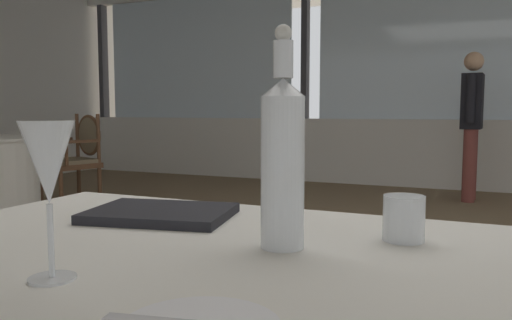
# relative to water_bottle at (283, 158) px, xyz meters

# --- Properties ---
(ground_plane) EXTENTS (15.31, 15.31, 0.00)m
(ground_plane) POSITION_rel_water_bottle_xyz_m (-0.21, 1.50, -0.89)
(ground_plane) COLOR #756047
(window_wall_far) EXTENTS (10.77, 0.14, 2.86)m
(window_wall_far) POSITION_rel_water_bottle_xyz_m (-0.21, 5.92, 0.25)
(window_wall_far) COLOR silver
(window_wall_far) RESTS_ON ground_plane
(water_bottle) EXTENTS (0.07, 0.07, 0.37)m
(water_bottle) POSITION_rel_water_bottle_xyz_m (0.00, 0.00, 0.00)
(water_bottle) COLOR white
(water_bottle) RESTS_ON foreground_table
(wine_glass) EXTENTS (0.07, 0.07, 0.22)m
(wine_glass) POSITION_rel_water_bottle_xyz_m (-0.23, -0.28, 0.00)
(wine_glass) COLOR white
(wine_glass) RESTS_ON foreground_table
(water_tumbler) EXTENTS (0.07, 0.07, 0.08)m
(water_tumbler) POSITION_rel_water_bottle_xyz_m (0.18, 0.13, -0.11)
(water_tumbler) COLOR white
(water_tumbler) RESTS_ON foreground_table
(menu_book) EXTENTS (0.33, 0.27, 0.02)m
(menu_book) POSITION_rel_water_bottle_xyz_m (-0.32, 0.12, -0.14)
(menu_book) COLOR black
(menu_book) RESTS_ON foreground_table
(dining_chair_1_0) EXTENTS (0.63, 0.58, 0.93)m
(dining_chair_1_0) POSITION_rel_water_bottle_xyz_m (-3.34, 3.15, -0.34)
(dining_chair_1_0) COLOR brown
(dining_chair_1_0) RESTS_ON ground_plane
(diner_person_0) EXTENTS (0.22, 0.53, 1.57)m
(diner_person_0) POSITION_rel_water_bottle_xyz_m (0.20, 5.12, -0.00)
(diner_person_0) COLOR brown
(diner_person_0) RESTS_ON ground_plane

